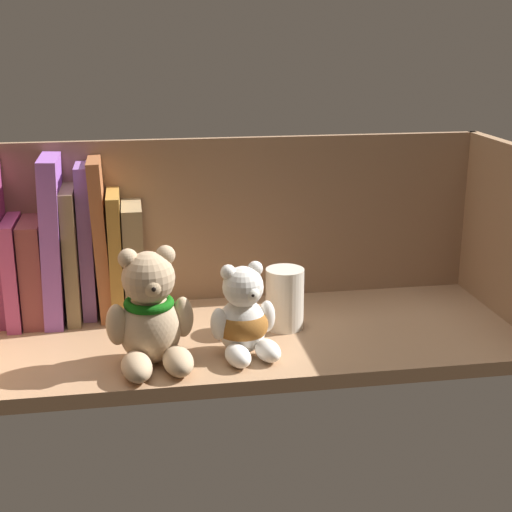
{
  "coord_description": "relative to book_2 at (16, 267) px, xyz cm",
  "views": [
    {
      "loc": [
        -14.4,
        -97.32,
        43.85
      ],
      "look_at": [
        1.98,
        0.0,
        13.41
      ],
      "focal_mm": 52.71,
      "sensor_mm": 36.0,
      "label": 1
    }
  ],
  "objects": [
    {
      "name": "book_8",
      "position": [
        14.56,
        -0.0,
        1.63
      ],
      "size": [
        1.84,
        13.31,
        18.75
      ],
      "primitive_type": "cube",
      "color": "#AC7B33",
      "rests_on": "shelf_board"
    },
    {
      "name": "book_7",
      "position": [
        12.52,
        -0.0,
        4.05
      ],
      "size": [
        2.63,
        11.79,
        23.65
      ],
      "primitive_type": "cube",
      "rotation": [
        0.0,
        -0.03,
        0.0
      ],
      "color": "#A45D35",
      "rests_on": "shelf_board"
    },
    {
      "name": "book_3",
      "position": [
        2.73,
        0.0,
        -0.17
      ],
      "size": [
        3.07,
        13.8,
        15.14
      ],
      "primitive_type": "cube",
      "color": "brown",
      "rests_on": "shelf_board"
    },
    {
      "name": "book_6",
      "position": [
        10.41,
        -0.0,
        3.64
      ],
      "size": [
        1.99,
        9.01,
        22.77
      ],
      "primitive_type": "cube",
      "color": "#9C67B4",
      "rests_on": "shelf_board"
    },
    {
      "name": "shelf_side_panel_right",
      "position": [
        71.64,
        -12.18,
        4.02
      ],
      "size": [
        1.6,
        32.16,
        27.54
      ],
      "primitive_type": "cube",
      "color": "#A87F5B",
      "rests_on": "ground"
    },
    {
      "name": "book_5",
      "position": [
        8.25,
        -0.0,
        2.06
      ],
      "size": [
        1.92,
        13.36,
        19.61
      ],
      "primitive_type": "cube",
      "color": "olive",
      "rests_on": "shelf_board"
    },
    {
      "name": "book_4",
      "position": [
        5.78,
        -0.0,
        4.39
      ],
      "size": [
        3.28,
        14.69,
        24.32
      ],
      "primitive_type": "cube",
      "rotation": [
        0.0,
        0.03,
        0.0
      ],
      "color": "#9657B3",
      "rests_on": "shelf_board"
    },
    {
      "name": "shelf_board",
      "position": [
        31.8,
        -12.18,
        -8.74
      ],
      "size": [
        78.09,
        29.76,
        2.0
      ],
      "primitive_type": "cube",
      "color": "#A87F5B",
      "rests_on": "ground"
    },
    {
      "name": "pillar_candle",
      "position": [
        38.15,
        -10.89,
        -3.32
      ],
      "size": [
        5.48,
        5.48,
        8.85
      ],
      "primitive_type": "cylinder",
      "color": "silver",
      "rests_on": "shelf_board"
    },
    {
      "name": "teddy_bear_larger",
      "position": [
        18.9,
        -20.16,
        -1.12
      ],
      "size": [
        11.49,
        11.87,
        15.52
      ],
      "color": "tan",
      "rests_on": "shelf_board"
    },
    {
      "name": "shelf_back_panel",
      "position": [
        31.8,
        3.3,
        4.02
      ],
      "size": [
        80.49,
        1.2,
        27.54
      ],
      "primitive_type": "cube",
      "color": "#8E6A4D",
      "rests_on": "ground"
    },
    {
      "name": "teddy_bear_smaller",
      "position": [
        30.98,
        -18.87,
        -2.83
      ],
      "size": [
        9.54,
        10.06,
        12.51
      ],
      "color": "white",
      "rests_on": "shelf_board"
    },
    {
      "name": "book_2",
      "position": [
        0.0,
        0.0,
        0.0
      ],
      "size": [
        1.98,
        14.78,
        15.49
      ],
      "primitive_type": "cube",
      "color": "#AA4073",
      "rests_on": "shelf_board"
    },
    {
      "name": "book_9",
      "position": [
        17.13,
        0.0,
        0.69
      ],
      "size": [
        2.9,
        12.88,
        16.86
      ],
      "primitive_type": "cube",
      "color": "#927954",
      "rests_on": "shelf_board"
    }
  ]
}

